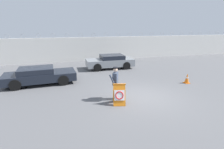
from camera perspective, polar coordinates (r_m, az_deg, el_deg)
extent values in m
plane|color=#5B5B5E|center=(9.94, 10.45, -7.15)|extent=(90.00, 90.00, 0.00)
cube|color=silver|center=(19.92, -3.86, 8.40)|extent=(36.00, 0.30, 2.60)
torus|color=gray|center=(19.94, -31.07, 10.65)|extent=(0.47, 0.03, 0.47)
torus|color=gray|center=(19.64, -27.04, 11.13)|extent=(0.47, 0.03, 0.47)
torus|color=gray|center=(19.44, -22.90, 11.56)|extent=(0.47, 0.03, 0.47)
torus|color=gray|center=(19.34, -18.68, 11.95)|extent=(0.47, 0.03, 0.47)
torus|color=gray|center=(19.34, -14.42, 12.27)|extent=(0.47, 0.03, 0.47)
torus|color=gray|center=(19.44, -10.18, 12.52)|extent=(0.47, 0.03, 0.47)
torus|color=gray|center=(19.64, -6.00, 12.71)|extent=(0.47, 0.03, 0.47)
torus|color=gray|center=(19.95, -1.92, 12.83)|extent=(0.47, 0.03, 0.47)
torus|color=gray|center=(20.34, 2.03, 12.88)|extent=(0.47, 0.03, 0.47)
torus|color=gray|center=(20.82, 5.81, 12.88)|extent=(0.47, 0.03, 0.47)
torus|color=gray|center=(21.39, 9.40, 12.82)|extent=(0.47, 0.03, 0.47)
torus|color=gray|center=(22.03, 12.79, 12.73)|extent=(0.47, 0.03, 0.47)
torus|color=gray|center=(22.74, 15.98, 12.60)|extent=(0.47, 0.03, 0.47)
torus|color=gray|center=(23.51, 18.97, 12.44)|extent=(0.47, 0.03, 0.47)
torus|color=gray|center=(24.34, 21.75, 12.27)|extent=(0.47, 0.03, 0.47)
torus|color=gray|center=(25.22, 24.34, 12.08)|extent=(0.47, 0.03, 0.47)
torus|color=gray|center=(26.14, 26.75, 11.89)|extent=(0.47, 0.03, 0.47)
torus|color=gray|center=(27.11, 28.99, 11.68)|extent=(0.47, 0.03, 0.47)
torus|color=gray|center=(28.12, 31.07, 11.48)|extent=(0.47, 0.03, 0.47)
cube|color=orange|center=(8.65, 2.43, -6.83)|extent=(0.67, 0.51, 1.02)
cube|color=orange|center=(8.96, 2.29, -6.01)|extent=(0.67, 0.51, 1.02)
cube|color=orange|center=(8.62, 2.39, -3.19)|extent=(0.63, 0.22, 0.05)
cube|color=white|center=(8.61, 2.44, -6.80)|extent=(0.54, 0.30, 0.49)
torus|color=red|center=(8.60, 2.45, -6.83)|extent=(0.44, 0.27, 0.40)
cylinder|color=#514C42|center=(9.42, 1.20, -5.46)|extent=(0.15, 0.15, 0.83)
cylinder|color=#514C42|center=(9.26, 0.96, -5.85)|extent=(0.15, 0.15, 0.83)
cube|color=#384256|center=(9.10, 1.11, -1.34)|extent=(0.41, 0.48, 0.64)
sphere|color=#DBB293|center=(8.97, 1.12, 1.54)|extent=(0.22, 0.22, 0.22)
cylinder|color=#384256|center=(9.35, 1.46, -0.80)|extent=(0.09, 0.09, 0.61)
cylinder|color=#384256|center=(8.88, 0.10, -1.86)|extent=(0.34, 0.25, 0.59)
cylinder|color=black|center=(8.95, 1.13, 2.24)|extent=(0.24, 0.24, 0.05)
cube|color=orange|center=(13.08, 23.14, -2.51)|extent=(0.35, 0.35, 0.03)
cone|color=orange|center=(12.99, 23.30, -1.10)|extent=(0.30, 0.30, 0.64)
cylinder|color=white|center=(12.98, 23.32, -0.97)|extent=(0.15, 0.15, 0.09)
cylinder|color=black|center=(13.57, -16.15, 0.23)|extent=(0.70, 0.24, 0.69)
cylinder|color=black|center=(11.92, -15.58, -1.84)|extent=(0.70, 0.24, 0.69)
cylinder|color=black|center=(13.73, -28.01, -0.84)|extent=(0.70, 0.24, 0.69)
cylinder|color=black|center=(12.10, -29.07, -3.03)|extent=(0.70, 0.24, 0.69)
cube|color=black|center=(12.70, -22.31, -0.59)|extent=(4.67, 2.09, 0.54)
cube|color=black|center=(12.61, -23.56, 1.27)|extent=(2.29, 1.77, 0.35)
cylinder|color=black|center=(15.04, -4.77, 2.29)|extent=(0.69, 0.21, 0.69)
cylinder|color=black|center=(16.70, -5.89, 3.61)|extent=(0.69, 0.21, 0.69)
cylinder|color=black|center=(15.73, 4.75, 2.88)|extent=(0.69, 0.21, 0.69)
cylinder|color=black|center=(17.32, 2.78, 4.11)|extent=(0.69, 0.21, 0.69)
cube|color=gray|center=(16.10, -0.73, 3.99)|extent=(4.29, 1.89, 0.62)
cube|color=black|center=(16.06, 0.00, 5.77)|extent=(2.07, 1.68, 0.37)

